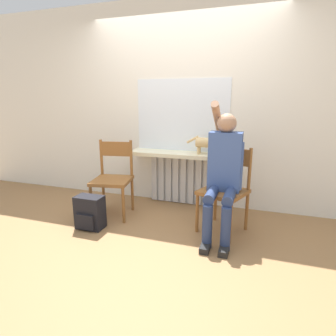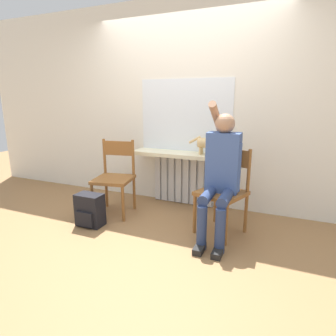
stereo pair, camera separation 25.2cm
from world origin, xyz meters
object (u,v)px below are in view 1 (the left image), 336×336
Objects in this scene: chair_left at (113,177)px; chair_right at (225,188)px; person at (224,169)px; cat at (207,143)px; backpack at (90,213)px.

chair_left and chair_right have the same top height.
chair_left is 1.40m from person.
cat is 1.17× the size of backpack.
chair_left reaches higher than backpack.
chair_left is at bearing -153.88° from cat.
person is 1.58m from backpack.
chair_left is 1.27m from cat.
cat is at bearing 141.62° from chair_right.
chair_right is 0.26m from person.
cat is at bearing 40.56° from backpack.
person is at bearing -14.44° from chair_left.
backpack is (-1.44, -0.34, -0.54)m from person.
chair_right is 2.47× the size of backpack.
person is 0.72m from cat.
person is at bearing -77.15° from chair_right.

